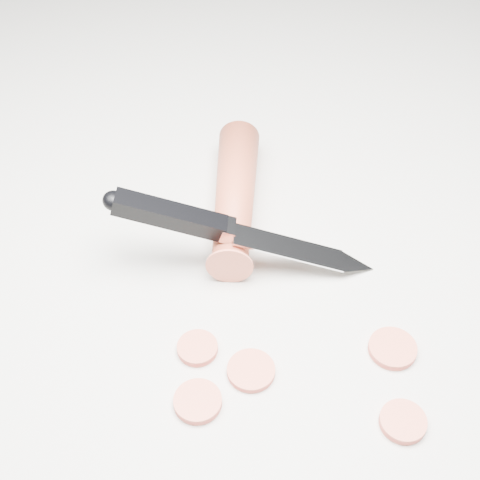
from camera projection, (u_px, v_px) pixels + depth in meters
name	position (u px, v px, depth m)	size (l,w,h in m)	color
ground	(246.00, 316.00, 0.54)	(2.40, 2.40, 0.00)	beige
carrot	(235.00, 195.00, 0.61)	(0.04, 0.04, 0.17)	#B94025
carrot_slice_0	(392.00, 348.00, 0.51)	(0.04, 0.04, 0.01)	#DB5C41
carrot_slice_1	(403.00, 422.00, 0.47)	(0.03, 0.03, 0.01)	#DB5C41
carrot_slice_2	(198.00, 401.00, 0.48)	(0.04, 0.04, 0.01)	#DB5C41
carrot_slice_3	(251.00, 370.00, 0.50)	(0.04, 0.04, 0.01)	#DB5C41
carrot_slice_4	(197.00, 348.00, 0.51)	(0.03, 0.03, 0.01)	#DB5C41
kitchen_knife	(243.00, 231.00, 0.55)	(0.21, 0.13, 0.08)	silver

